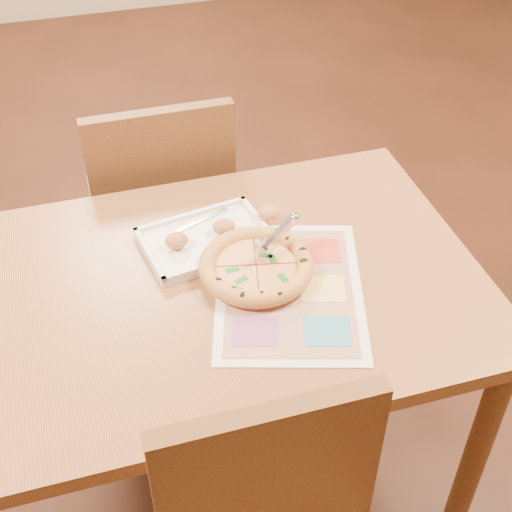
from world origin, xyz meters
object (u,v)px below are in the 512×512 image
object	(u,v)px
appetizer_tray	(210,238)
pizza	(256,266)
dining_table	(205,311)
plate	(256,270)
menu	(289,289)
pizza_cutter	(276,237)
chair_far	(161,193)

from	to	relation	value
appetizer_tray	pizza	bearing A→B (deg)	-62.03
dining_table	appetizer_tray	world-z (taller)	appetizer_tray
plate	pizza	bearing A→B (deg)	-104.49
appetizer_tray	menu	bearing A→B (deg)	-57.93
pizza	appetizer_tray	xyz separation A→B (m)	(-0.08, 0.14, -0.01)
plate	appetizer_tray	size ratio (longest dim) A/B	0.69
dining_table	menu	xyz separation A→B (m)	(0.19, -0.07, 0.09)
dining_table	menu	world-z (taller)	menu
pizza_cutter	menu	world-z (taller)	pizza_cutter
plate	menu	size ratio (longest dim) A/B	0.54
pizza_cutter	plate	bearing A→B (deg)	171.01
pizza	dining_table	bearing A→B (deg)	-179.27
plate	pizza_cutter	world-z (taller)	pizza_cutter
dining_table	pizza	xyz separation A→B (m)	(0.13, 0.00, 0.11)
chair_far	pizza_cutter	bearing A→B (deg)	107.73
chair_far	appetizer_tray	bearing A→B (deg)	96.33
chair_far	pizza_cutter	xyz separation A→B (m)	(0.18, -0.57, 0.23)
menu	pizza	bearing A→B (deg)	129.36
pizza	appetizer_tray	distance (m)	0.16
chair_far	menu	xyz separation A→B (m)	(0.19, -0.67, 0.16)
plate	pizza	xyz separation A→B (m)	(-0.00, -0.01, 0.02)
pizza_cutter	menu	bearing A→B (deg)	-117.66
pizza	pizza_cutter	distance (m)	0.08
appetizer_tray	menu	xyz separation A→B (m)	(0.13, -0.21, -0.01)
pizza	menu	distance (m)	0.09
pizza_cutter	chair_far	bearing A→B (deg)	78.82
dining_table	plate	bearing A→B (deg)	4.57
chair_far	dining_table	bearing A→B (deg)	90.00
plate	pizza	distance (m)	0.02
menu	pizza_cutter	bearing A→B (deg)	91.25
chair_far	pizza_cutter	size ratio (longest dim) A/B	3.80
chair_far	pizza	xyz separation A→B (m)	(0.13, -0.60, 0.18)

